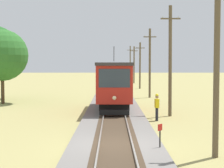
{
  "coord_description": "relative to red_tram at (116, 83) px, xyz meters",
  "views": [
    {
      "loc": [
        -0.16,
        -15.82,
        3.76
      ],
      "look_at": [
        -0.28,
        12.34,
        2.15
      ],
      "focal_mm": 58.11,
      "sensor_mm": 36.0,
      "label": 1
    }
  ],
  "objects": [
    {
      "name": "track_worker",
      "position": [
        2.78,
        -4.61,
        -1.21
      ],
      "size": [
        0.28,
        0.4,
        1.78
      ],
      "rotation": [
        0.0,
        0.0,
        -3.04
      ],
      "color": "black",
      "rests_on": "ground"
    },
    {
      "name": "rail_left",
      "position": [
        -0.72,
        -12.32,
        -1.94
      ],
      "size": [
        0.07,
        120.0,
        0.14
      ],
      "primitive_type": "cube",
      "color": "gray",
      "rests_on": "track_ballast"
    },
    {
      "name": "sleeper_bed",
      "position": [
        -0.0,
        -12.32,
        -2.01
      ],
      "size": [
        2.04,
        120.0,
        0.01
      ],
      "primitive_type": "cube",
      "color": "#423323",
      "rests_on": "track_ballast"
    },
    {
      "name": "red_tram",
      "position": [
        0.0,
        0.0,
        0.0
      ],
      "size": [
        2.6,
        8.54,
        4.79
      ],
      "color": "red",
      "rests_on": "rail_right"
    },
    {
      "name": "utility_pole_near_tram",
      "position": [
        3.97,
        -2.39,
        1.83
      ],
      "size": [
        1.4,
        0.47,
        7.86
      ],
      "color": "brown",
      "rests_on": "ground"
    },
    {
      "name": "utility_pole_horizon",
      "position": [
        3.97,
        54.23,
        1.75
      ],
      "size": [
        1.4,
        0.25,
        7.7
      ],
      "color": "brown",
      "rests_on": "ground"
    },
    {
      "name": "ground_plane",
      "position": [
        -0.0,
        -12.32,
        -2.19
      ],
      "size": [
        260.0,
        260.0,
        0.0
      ],
      "primitive_type": "plane",
      "color": "#9E9356"
    },
    {
      "name": "tree_right_near",
      "position": [
        -10.33,
        5.4,
        2.31
      ],
      "size": [
        4.78,
        4.78,
        6.9
      ],
      "color": "#4C3823",
      "rests_on": "ground"
    },
    {
      "name": "trackside_signal_marker",
      "position": [
        1.88,
        -12.88,
        -1.53
      ],
      "size": [
        0.21,
        0.21,
        1.18
      ],
      "color": "black",
      "rests_on": "ground"
    },
    {
      "name": "track_ballast",
      "position": [
        -0.0,
        -12.32,
        -2.1
      ],
      "size": [
        4.2,
        120.0,
        0.18
      ],
      "primitive_type": "cube",
      "color": "slate",
      "rests_on": "ground"
    },
    {
      "name": "utility_pole_foreground",
      "position": [
        3.97,
        -13.83,
        1.91
      ],
      "size": [
        1.4,
        0.27,
        8.0
      ],
      "color": "brown",
      "rests_on": "ground"
    },
    {
      "name": "rail_right",
      "position": [
        0.72,
        -12.32,
        -1.94
      ],
      "size": [
        0.07,
        120.0,
        0.14
      ],
      "primitive_type": "cube",
      "color": "gray",
      "rests_on": "track_ballast"
    },
    {
      "name": "utility_pole_mid",
      "position": [
        3.97,
        11.51,
        1.67
      ],
      "size": [
        1.4,
        0.34,
        7.54
      ],
      "color": "brown",
      "rests_on": "ground"
    },
    {
      "name": "utility_pole_distant",
      "position": [
        3.97,
        39.81,
        1.36
      ],
      "size": [
        1.4,
        0.54,
        6.92
      ],
      "color": "brown",
      "rests_on": "ground"
    },
    {
      "name": "utility_pole_far",
      "position": [
        3.97,
        25.39,
        1.33
      ],
      "size": [
        1.4,
        0.58,
        6.85
      ],
      "color": "brown",
      "rests_on": "ground"
    }
  ]
}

